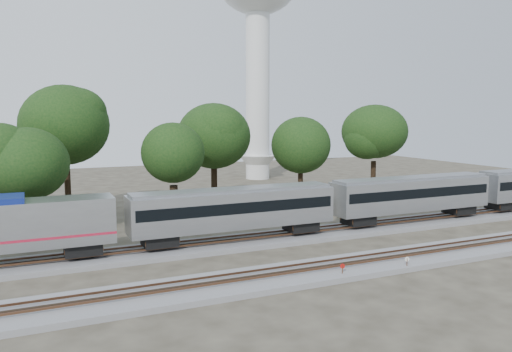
{
  "coord_description": "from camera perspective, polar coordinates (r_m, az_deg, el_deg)",
  "views": [
    {
      "loc": [
        -14.61,
        -34.24,
        11.51
      ],
      "look_at": [
        3.05,
        5.0,
        6.24
      ],
      "focal_mm": 35.0,
      "sensor_mm": 36.0,
      "label": 1
    }
  ],
  "objects": [
    {
      "name": "switch_lever",
      "position": [
        36.7,
        10.07,
        -11.16
      ],
      "size": [
        0.52,
        0.33,
        0.3
      ],
      "primitive_type": "cube",
      "rotation": [
        0.0,
        0.0,
        -0.07
      ],
      "color": "#512D19",
      "rests_on": "ground"
    },
    {
      "name": "ground",
      "position": [
        38.97,
        -1.09,
        -10.2
      ],
      "size": [
        160.0,
        160.0,
        0.0
      ],
      "primitive_type": "plane",
      "color": "#383328",
      "rests_on": "ground"
    },
    {
      "name": "tree_7",
      "position": [
        73.2,
        13.38,
        4.95
      ],
      "size": [
        9.32,
        9.32,
        13.14
      ],
      "color": "black",
      "rests_on": "ground"
    },
    {
      "name": "tree_6",
      "position": [
        62.91,
        5.14,
        3.51
      ],
      "size": [
        7.88,
        7.88,
        11.11
      ],
      "color": "black",
      "rests_on": "ground"
    },
    {
      "name": "track_far",
      "position": [
        44.28,
        -4.18,
        -7.83
      ],
      "size": [
        160.0,
        5.0,
        0.73
      ],
      "color": "slate",
      "rests_on": "ground"
    },
    {
      "name": "tree_2",
      "position": [
        49.8,
        -24.67,
        1.25
      ],
      "size": [
        7.23,
        7.23,
        10.19
      ],
      "color": "black",
      "rests_on": "ground"
    },
    {
      "name": "tree_4",
      "position": [
        53.54,
        -9.47,
        2.61
      ],
      "size": [
        7.66,
        7.66,
        10.8
      ],
      "color": "black",
      "rests_on": "ground"
    },
    {
      "name": "train",
      "position": [
        54.7,
        17.5,
        -1.9
      ],
      "size": [
        96.19,
        3.32,
        4.9
      ],
      "color": "#B4B7BC",
      "rests_on": "ground"
    },
    {
      "name": "track_near",
      "position": [
        35.44,
        1.5,
        -11.63
      ],
      "size": [
        160.0,
        5.0,
        0.73
      ],
      "color": "slate",
      "rests_on": "ground"
    },
    {
      "name": "water_tower",
      "position": [
        92.29,
        0.19,
        19.07
      ],
      "size": [
        15.03,
        15.03,
        41.62
      ],
      "color": "silver",
      "rests_on": "ground"
    },
    {
      "name": "tree_3",
      "position": [
        58.09,
        -21.0,
        5.45
      ],
      "size": [
        10.61,
        10.61,
        14.96
      ],
      "color": "black",
      "rests_on": "ground"
    },
    {
      "name": "tree_5",
      "position": [
        62.95,
        -4.85,
        4.57
      ],
      "size": [
        9.05,
        9.05,
        12.75
      ],
      "color": "black",
      "rests_on": "ground"
    },
    {
      "name": "switch_stand_red",
      "position": [
        36.27,
        9.85,
        -10.46
      ],
      "size": [
        0.35,
        0.07,
        1.1
      ],
      "rotation": [
        0.0,
        0.0,
        -0.11
      ],
      "color": "#512D19",
      "rests_on": "ground"
    },
    {
      "name": "switch_stand_white",
      "position": [
        39.1,
        16.88,
        -9.39
      ],
      "size": [
        0.34,
        0.14,
        1.09
      ],
      "rotation": [
        0.0,
        0.0,
        -0.32
      ],
      "color": "#512D19",
      "rests_on": "ground"
    }
  ]
}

